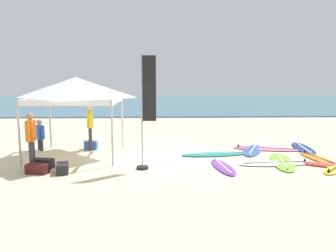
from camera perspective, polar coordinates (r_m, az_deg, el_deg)
name	(u,v)px	position (r m, az deg, el deg)	size (l,w,h in m)	color
ground_plane	(159,159)	(10.82, -1.54, -5.95)	(80.00, 80.00, 0.00)	beige
sea	(158,102)	(40.99, -1.81, 4.35)	(80.00, 36.00, 0.10)	#386B84
canopy_tent	(76,88)	(11.44, -16.21, 6.57)	(2.94, 2.94, 2.75)	#B7B7BC
surfboard_blue	(253,150)	(12.45, 14.95, -4.20)	(1.47, 2.32, 0.19)	blue
surfboard_white	(276,163)	(10.69, 18.76, -6.34)	(2.44, 0.84, 0.19)	white
surfboard_purple	(223,167)	(9.87, 9.82, -7.20)	(0.70, 1.94, 0.19)	purple
surfboard_teal	(216,154)	(11.52, 8.52, -4.99)	(2.54, 0.99, 0.19)	#19847F
surfboard_orange	(318,158)	(11.88, 25.34, -5.28)	(0.79, 1.96, 0.19)	orange
surfboard_navy	(303,148)	(13.43, 23.10, -3.70)	(1.07, 2.50, 0.19)	navy
surfboard_lime	(282,161)	(11.00, 19.78, -6.00)	(1.22, 2.62, 0.19)	#7AD12D
surfboard_pink	(265,149)	(12.84, 17.02, -3.92)	(2.57, 1.29, 0.19)	pink
surfboard_red	(330,165)	(11.10, 27.00, -6.28)	(2.05, 1.42, 0.19)	red
person_orange	(31,137)	(10.12, -23.36, -1.86)	(0.27, 0.55, 1.71)	#383842
person_yellow	(90,125)	(12.39, -13.82, 0.24)	(0.30, 0.54, 1.71)	#383842
person_blue	(40,133)	(12.97, -22.01, -1.25)	(0.40, 0.43, 1.20)	#2D2D33
banner_flag	(146,117)	(9.36, -4.01, 1.65)	(0.60, 0.36, 3.40)	#99999E
gear_bag_near_tent	(38,169)	(9.86, -22.37, -7.09)	(0.60, 0.32, 0.28)	#4C1919
gear_bag_by_pole	(62,168)	(9.67, -18.41, -7.19)	(0.60, 0.32, 0.28)	#232328
gear_bag_on_sand	(43,163)	(10.41, -21.49, -6.28)	(0.60, 0.32, 0.28)	#232328
cooler_box	(91,144)	(12.68, -13.67, -3.20)	(0.50, 0.36, 0.39)	#2D60B7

